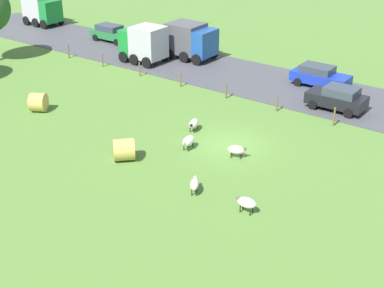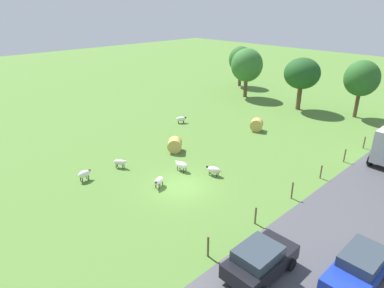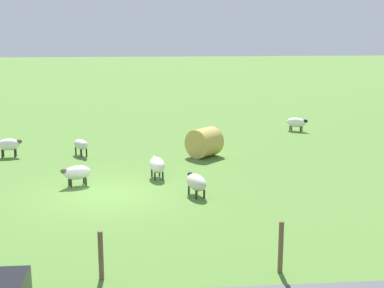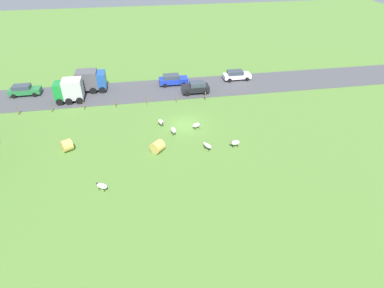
% 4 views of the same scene
% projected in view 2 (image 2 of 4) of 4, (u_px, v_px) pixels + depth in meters
% --- Properties ---
extents(ground_plane, '(160.00, 160.00, 0.00)m').
position_uv_depth(ground_plane, '(182.00, 187.00, 25.20)').
color(ground_plane, '#517A33').
extents(road_strip, '(8.00, 80.00, 0.06)m').
position_uv_depth(road_strip, '(326.00, 265.00, 17.70)').
color(road_strip, '#47474C').
rests_on(road_strip, ground_plane).
extents(sheep_0, '(0.85, 1.16, 0.75)m').
position_uv_depth(sheep_0, '(159.00, 181.00, 25.02)').
color(sheep_0, white).
rests_on(sheep_0, ground_plane).
extents(sheep_1, '(1.02, 1.19, 0.74)m').
position_uv_depth(sheep_1, '(181.00, 119.00, 38.28)').
color(sheep_1, white).
rests_on(sheep_1, ground_plane).
extents(sheep_2, '(1.29, 0.74, 0.81)m').
position_uv_depth(sheep_2, '(182.00, 165.00, 27.40)').
color(sheep_2, silver).
rests_on(sheep_2, ground_plane).
extents(sheep_3, '(1.32, 0.88, 0.77)m').
position_uv_depth(sheep_3, '(214.00, 170.00, 26.68)').
color(sheep_3, beige).
rests_on(sheep_3, ground_plane).
extents(sheep_4, '(0.59, 1.11, 0.84)m').
position_uv_depth(sheep_4, '(84.00, 174.00, 25.89)').
color(sheep_4, white).
rests_on(sheep_4, ground_plane).
extents(sheep_5, '(1.17, 0.94, 0.74)m').
position_uv_depth(sheep_5, '(120.00, 162.00, 27.91)').
color(sheep_5, silver).
rests_on(sheep_5, ground_plane).
extents(hay_bale_0, '(1.77, 1.77, 1.29)m').
position_uv_depth(hay_bale_0, '(175.00, 145.00, 30.96)').
color(hay_bale_0, tan).
rests_on(hay_bale_0, ground_plane).
extents(hay_bale_1, '(1.66, 1.57, 1.31)m').
position_uv_depth(hay_bale_1, '(257.00, 125.00, 35.96)').
color(hay_bale_1, tan).
rests_on(hay_bale_1, ground_plane).
extents(tree_0, '(4.41, 4.41, 6.51)m').
position_uv_depth(tree_0, '(302.00, 74.00, 41.66)').
color(tree_0, brown).
rests_on(tree_0, ground_plane).
extents(tree_1, '(4.44, 4.44, 6.86)m').
position_uv_depth(tree_1, '(247.00, 65.00, 47.35)').
color(tree_1, brown).
rests_on(tree_1, ground_plane).
extents(tree_2, '(3.94, 3.94, 6.71)m').
position_uv_depth(tree_2, '(362.00, 78.00, 38.73)').
color(tree_2, brown).
rests_on(tree_2, ground_plane).
extents(tree_3, '(3.77, 3.77, 6.32)m').
position_uv_depth(tree_3, '(241.00, 60.00, 53.87)').
color(tree_3, brown).
rests_on(tree_3, ground_plane).
extents(fence_post_0, '(0.12, 0.12, 1.30)m').
position_uv_depth(fence_post_0, '(208.00, 246.00, 18.08)').
color(fence_post_0, brown).
rests_on(fence_post_0, ground_plane).
extents(fence_post_1, '(0.12, 0.12, 1.18)m').
position_uv_depth(fence_post_1, '(256.00, 215.00, 20.81)').
color(fence_post_1, brown).
rests_on(fence_post_1, ground_plane).
extents(fence_post_2, '(0.12, 0.12, 1.29)m').
position_uv_depth(fence_post_2, '(292.00, 190.00, 23.49)').
color(fence_post_2, brown).
rests_on(fence_post_2, ground_plane).
extents(fence_post_3, '(0.12, 0.12, 1.12)m').
position_uv_depth(fence_post_3, '(321.00, 172.00, 26.23)').
color(fence_post_3, brown).
rests_on(fence_post_3, ground_plane).
extents(fence_post_4, '(0.12, 0.12, 1.20)m').
position_uv_depth(fence_post_4, '(345.00, 155.00, 28.92)').
color(fence_post_4, brown).
rests_on(fence_post_4, ground_plane).
extents(fence_post_5, '(0.12, 0.12, 1.16)m').
position_uv_depth(fence_post_5, '(364.00, 142.00, 31.63)').
color(fence_post_5, brown).
rests_on(fence_post_5, ground_plane).
extents(fence_post_6, '(0.12, 0.12, 1.30)m').
position_uv_depth(fence_post_6, '(381.00, 131.00, 34.31)').
color(fence_post_6, brown).
rests_on(fence_post_6, ground_plane).
extents(car_1, '(2.10, 4.50, 1.64)m').
position_uv_depth(car_1, '(359.00, 268.00, 16.27)').
color(car_1, '#1933B2').
rests_on(car_1, road_strip).
extents(car_3, '(2.21, 4.05, 1.68)m').
position_uv_depth(car_3, '(260.00, 259.00, 16.78)').
color(car_3, black).
rests_on(car_3, road_strip).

